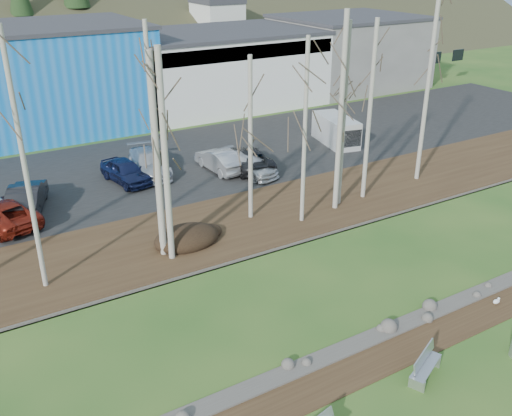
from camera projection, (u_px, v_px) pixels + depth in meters
ground at (436, 386)px, 19.48m from camera, size 200.00×200.00×0.00m
dirt_strip at (393, 351)px, 21.11m from camera, size 80.00×1.80×0.03m
near_bank_rocks at (375, 337)px, 21.90m from camera, size 80.00×0.80×0.50m
river at (312, 288)px, 25.10m from camera, size 80.00×8.00×0.90m
far_bank_rocks at (263, 250)px, 28.29m from camera, size 80.00×0.80×0.46m
far_bank at (232, 224)px, 30.76m from camera, size 80.00×7.00×0.15m
parking_lot at (158, 167)px, 38.95m from camera, size 80.00×14.00×0.14m
building_blue at (16, 80)px, 45.35m from camera, size 20.40×12.24×8.30m
building_white at (217, 67)px, 54.12m from camera, size 18.36×12.24×6.80m
building_grey at (348, 51)px, 61.56m from camera, size 14.28×12.24×7.30m
bench_intact at (425, 365)px, 19.75m from camera, size 1.90×1.24×0.92m
seagull at (497, 301)px, 23.87m from camera, size 0.42×0.20×0.30m
dirt_mound at (187, 237)px, 28.51m from camera, size 3.39×2.39×0.66m
birch_1 at (25, 167)px, 22.78m from camera, size 0.21×0.21×11.04m
birch_2 at (157, 159)px, 25.68m from camera, size 0.32×0.32×9.68m
birch_3 at (154, 145)px, 25.61m from camera, size 0.20×0.20×10.85m
birch_4 at (165, 160)px, 25.26m from camera, size 0.29×0.29×9.91m
birch_5 at (250, 141)px, 29.67m from camera, size 0.24×0.24×8.77m
birch_6 at (305, 134)px, 29.06m from camera, size 0.22×0.22×9.76m
birch_7 at (341, 115)px, 30.39m from camera, size 0.29×0.29×10.81m
birch_8 at (344, 117)px, 31.09m from camera, size 0.25×0.25×10.22m
birch_9 at (429, 81)px, 34.18m from camera, size 0.26×0.26×12.56m
birch_10 at (370, 113)px, 31.96m from camera, size 0.25×0.25×10.22m
car_1 at (27, 197)px, 32.02m from camera, size 3.18×5.16×1.60m
car_2 at (3, 213)px, 30.26m from camera, size 3.69×5.53×1.41m
car_3 at (149, 163)px, 37.26m from camera, size 2.85×5.47×1.51m
car_4 at (126, 171)px, 35.90m from camera, size 2.43×4.55×1.47m
car_5 at (220, 160)px, 37.81m from camera, size 1.71×4.45×1.45m
car_6 at (248, 158)px, 38.21m from camera, size 3.18×5.43×1.42m
car_7 at (247, 164)px, 37.24m from camera, size 3.07×5.02×1.36m
van_white at (337, 131)px, 42.95m from camera, size 2.88×4.94×2.03m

